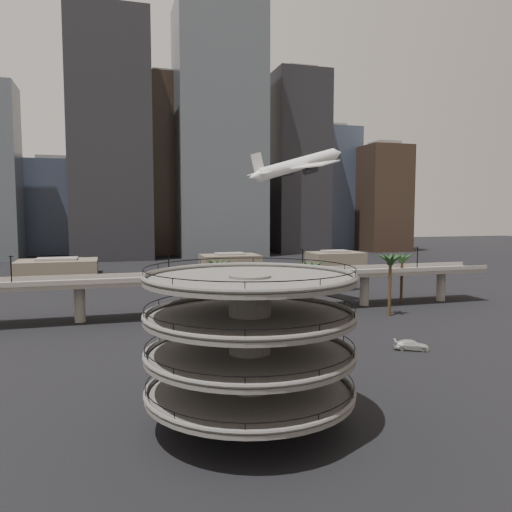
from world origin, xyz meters
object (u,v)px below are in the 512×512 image
object	(u,v)px
parking_ramp	(250,336)
airborne_jet	(298,165)
overpass	(234,281)
car_b	(302,348)
car_c	(411,345)
car_a	(310,352)

from	to	relation	value
parking_ramp	airborne_jet	world-z (taller)	airborne_jet
overpass	airborne_jet	distance (m)	37.45
airborne_jet	car_b	distance (m)	62.29
airborne_jet	car_b	xyz separation A→B (m)	(-18.08, -48.71, -34.35)
airborne_jet	car_b	bearing A→B (deg)	-126.96
overpass	car_b	world-z (taller)	overpass
overpass	car_b	bearing A→B (deg)	-85.52
car_b	car_c	size ratio (longest dim) A/B	0.76
parking_ramp	car_a	distance (m)	28.98
parking_ramp	airborne_jet	bearing A→B (deg)	65.24
airborne_jet	car_a	distance (m)	63.96
car_a	car_b	size ratio (longest dim) A/B	0.99
parking_ramp	car_b	size ratio (longest dim) A/B	5.21
car_b	car_c	world-z (taller)	car_c
overpass	car_a	xyz separation A→B (m)	(3.22, -36.78, -6.62)
overpass	parking_ramp	bearing A→B (deg)	-102.43
parking_ramp	car_b	bearing A→B (deg)	57.39
airborne_jet	car_c	bearing A→B (deg)	-106.60
car_b	car_a	bearing A→B (deg)	-172.19
overpass	car_c	size ratio (longest dim) A/B	23.10
airborne_jet	car_a	size ratio (longest dim) A/B	7.23
parking_ramp	car_c	distance (m)	40.72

